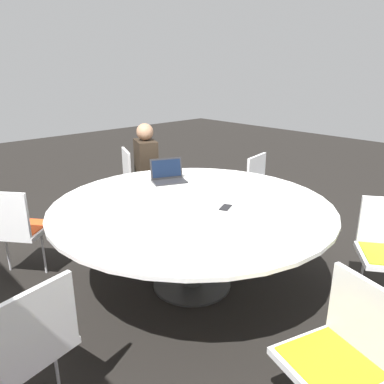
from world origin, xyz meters
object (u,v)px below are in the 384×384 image
object	(u,v)px
chair_1	(16,225)
cell_phone	(226,207)
person_0	(147,165)
chair_0	(137,176)
chair_5	(265,186)
chair_3	(341,349)
chair_2	(26,341)
laptop	(168,175)

from	to	relation	value
chair_1	cell_phone	world-z (taller)	chair_1
cell_phone	person_0	bearing A→B (deg)	-16.80
chair_0	chair_5	world-z (taller)	same
chair_0	chair_1	world-z (taller)	same
chair_5	person_0	xyz separation A→B (m)	(1.12, 0.86, 0.20)
cell_phone	chair_3	bearing A→B (deg)	156.86
chair_2	person_0	size ratio (longest dim) A/B	0.71
chair_2	chair_3	bearing A→B (deg)	-57.02
chair_0	cell_phone	size ratio (longest dim) A/B	5.40
chair_1	chair_5	bearing A→B (deg)	33.67
chair_3	laptop	bearing A→B (deg)	0.02
chair_0	cell_phone	world-z (taller)	chair_0
laptop	chair_2	bearing A→B (deg)	-127.37
chair_5	laptop	xyz separation A→B (m)	(0.27, 1.24, 0.31)
cell_phone	laptop	bearing A→B (deg)	-9.14
chair_3	person_0	world-z (taller)	person_0
person_0	laptop	xyz separation A→B (m)	(-0.85, 0.38, 0.12)
chair_0	chair_5	distance (m)	1.61
chair_3	person_0	distance (m)	3.16
chair_2	chair_5	distance (m)	3.10
chair_5	chair_0	bearing A→B (deg)	-69.12
chair_0	person_0	size ratio (longest dim) A/B	0.71
chair_3	cell_phone	xyz separation A→B (m)	(1.24, -0.53, 0.26)
chair_0	person_0	distance (m)	0.32
chair_1	chair_2	size ratio (longest dim) A/B	1.00
laptop	cell_phone	world-z (taller)	laptop
person_0	cell_phone	size ratio (longest dim) A/B	7.64
chair_1	person_0	xyz separation A→B (m)	(0.30, -1.66, 0.20)
chair_1	person_0	bearing A→B (deg)	61.89
chair_3	laptop	xyz separation A→B (m)	(2.12, -0.67, 0.31)
chair_3	chair_2	bearing A→B (deg)	62.02
chair_2	laptop	bearing A→B (deg)	17.97
chair_3	laptop	world-z (taller)	laptop
chair_5	person_0	distance (m)	1.43
laptop	cell_phone	distance (m)	0.89
chair_0	chair_5	bearing A→B (deg)	54.77
chair_3	person_0	size ratio (longest dim) A/B	0.71
cell_phone	chair_1	bearing A→B (deg)	38.67
chair_0	chair_1	distance (m)	1.77
chair_3	cell_phone	bearing A→B (deg)	-5.52
chair_3	chair_0	bearing A→B (deg)	-0.78
person_0	laptop	size ratio (longest dim) A/B	3.14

